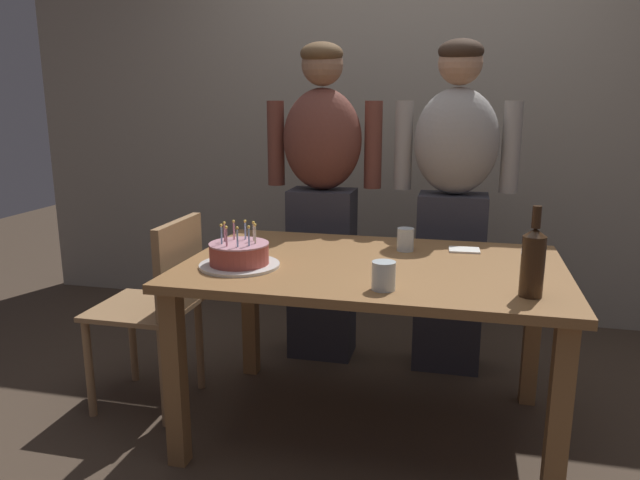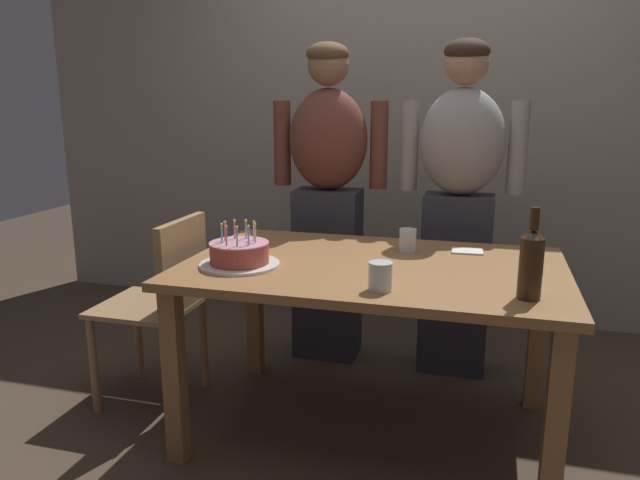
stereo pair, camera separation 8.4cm
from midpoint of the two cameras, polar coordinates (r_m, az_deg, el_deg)
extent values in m
plane|color=#47382B|center=(2.70, 3.77, -17.55)|extent=(10.00, 10.00, 0.00)
cube|color=#9E9384|center=(3.86, 8.10, 11.92)|extent=(5.20, 0.10, 2.60)
cube|color=olive|center=(2.41, 4.03, -2.61)|extent=(1.50, 0.96, 0.03)
cube|color=olive|center=(2.39, -14.62, -12.70)|extent=(0.07, 0.07, 0.70)
cube|color=olive|center=(2.16, 20.71, -16.05)|extent=(0.07, 0.07, 0.70)
cube|color=olive|center=(3.07, -7.45, -6.40)|extent=(0.07, 0.07, 0.70)
cube|color=olive|center=(2.90, 18.81, -8.23)|extent=(0.07, 0.07, 0.70)
cylinder|color=white|center=(2.38, -8.69, -2.38)|extent=(0.32, 0.32, 0.01)
cylinder|color=#B24C42|center=(2.36, -8.72, -1.34)|extent=(0.23, 0.23, 0.08)
cylinder|color=#D18E9E|center=(2.35, -8.76, -0.36)|extent=(0.23, 0.23, 0.01)
cylinder|color=#93B7DB|center=(2.29, -7.84, 0.25)|extent=(0.01, 0.01, 0.07)
sphere|color=#F9C64C|center=(2.28, -7.87, 1.24)|extent=(0.01, 0.01, 0.01)
cylinder|color=beige|center=(2.33, -7.23, 0.47)|extent=(0.01, 0.01, 0.07)
sphere|color=#F9C64C|center=(2.32, -7.25, 1.45)|extent=(0.01, 0.01, 0.01)
cylinder|color=beige|center=(2.37, -7.35, 0.70)|extent=(0.01, 0.01, 0.07)
sphere|color=#F9C64C|center=(2.37, -7.38, 1.66)|extent=(0.01, 0.01, 0.01)
cylinder|color=#93B7DB|center=(2.40, -8.13, 0.84)|extent=(0.01, 0.01, 0.07)
sphere|color=#F9C64C|center=(2.40, -8.16, 1.78)|extent=(0.01, 0.01, 0.01)
cylinder|color=pink|center=(2.41, -9.20, 0.82)|extent=(0.01, 0.01, 0.07)
sphere|color=#F9C64C|center=(2.40, -9.24, 1.77)|extent=(0.01, 0.01, 0.01)
cylinder|color=pink|center=(2.38, -10.09, 0.66)|extent=(0.01, 0.01, 0.07)
sphere|color=#F9C64C|center=(2.37, -10.13, 1.61)|extent=(0.01, 0.01, 0.01)
cylinder|color=#93B7DB|center=(2.34, -10.39, 0.42)|extent=(0.01, 0.01, 0.07)
sphere|color=#F9C64C|center=(2.33, -10.43, 1.39)|extent=(0.01, 0.01, 0.01)
cylinder|color=pink|center=(2.30, -9.94, 0.22)|extent=(0.01, 0.01, 0.07)
sphere|color=#F9C64C|center=(2.29, -9.98, 1.20)|extent=(0.01, 0.01, 0.01)
cylinder|color=#93B7DB|center=(2.28, -8.92, 0.15)|extent=(0.01, 0.01, 0.07)
sphere|color=#F9C64C|center=(2.27, -8.96, 1.14)|extent=(0.01, 0.01, 0.01)
cylinder|color=silver|center=(2.60, 7.24, 0.05)|extent=(0.07, 0.07, 0.10)
cylinder|color=silver|center=(2.06, 4.93, -3.42)|extent=(0.08, 0.08, 0.10)
cylinder|color=#382314|center=(2.08, 18.53, -2.42)|extent=(0.08, 0.08, 0.21)
cone|color=#382314|center=(2.05, 18.76, 0.71)|extent=(0.08, 0.08, 0.03)
cylinder|color=#382314|center=(2.04, 18.86, 2.08)|extent=(0.03, 0.03, 0.07)
cube|color=white|center=(2.66, 12.72, -0.94)|extent=(0.14, 0.10, 0.01)
cube|color=#33333D|center=(3.24, -0.53, -3.24)|extent=(0.34, 0.23, 0.92)
ellipsoid|color=brown|center=(3.12, -0.56, 9.56)|extent=(0.41, 0.27, 0.52)
sphere|color=#936B51|center=(3.11, -0.58, 16.38)|extent=(0.21, 0.21, 0.21)
ellipsoid|color=brown|center=(3.10, -0.65, 17.36)|extent=(0.21, 0.21, 0.12)
cylinder|color=brown|center=(3.09, 4.31, 9.02)|extent=(0.09, 0.09, 0.44)
cylinder|color=brown|center=(3.22, -4.98, 9.17)|extent=(0.09, 0.09, 0.44)
cube|color=#33333D|center=(3.15, 11.47, -3.99)|extent=(0.34, 0.23, 0.92)
ellipsoid|color=#9E9993|center=(3.02, 12.10, 9.16)|extent=(0.41, 0.27, 0.52)
sphere|color=tan|center=(3.02, 12.45, 16.18)|extent=(0.21, 0.21, 0.21)
ellipsoid|color=#38281E|center=(3.01, 12.50, 17.19)|extent=(0.21, 0.21, 0.12)
cylinder|color=#9E9993|center=(3.06, 17.02, 8.44)|extent=(0.09, 0.09, 0.44)
cylinder|color=#9E9993|center=(3.07, 7.19, 8.92)|extent=(0.09, 0.09, 0.44)
cube|color=#A37A51|center=(2.85, -17.30, -6.20)|extent=(0.42, 0.42, 0.02)
cube|color=#A37A51|center=(2.70, -14.12, -2.39)|extent=(0.04, 0.40, 0.40)
cylinder|color=#A37A51|center=(3.16, -18.18, -8.87)|extent=(0.04, 0.04, 0.45)
cylinder|color=#A37A51|center=(2.89, -21.95, -11.33)|extent=(0.04, 0.04, 0.45)
cylinder|color=#A37A51|center=(3.00, -12.21, -9.74)|extent=(0.04, 0.04, 0.45)
cylinder|color=#A37A51|center=(2.71, -15.56, -12.52)|extent=(0.04, 0.04, 0.45)
camera|label=1|loc=(0.04, -91.02, -0.24)|focal=33.55mm
camera|label=2|loc=(0.04, 88.98, 0.24)|focal=33.55mm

